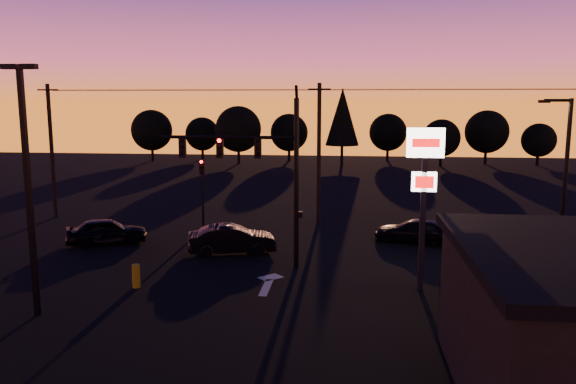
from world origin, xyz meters
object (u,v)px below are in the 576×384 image
suv_parked (481,303)px  parking_lot_light (27,175)px  car_right (414,231)px  car_left (107,231)px  bollard (136,276)px  streetlight (563,176)px  car_mid (232,239)px  pylon_sign (424,174)px  traffic_signal_mast (262,165)px  secondary_signal (202,184)px

suv_parked → parking_lot_light: bearing=-176.0°
car_right → car_left: bearing=-66.6°
bollard → car_left: (-4.35, 6.91, 0.24)m
streetlight → parking_lot_light: bearing=-158.3°
car_mid → car_right: (9.70, 3.41, -0.10)m
parking_lot_light → streetlight: 23.05m
car_left → suv_parked: bearing=-141.2°
parking_lot_light → pylon_sign: (14.50, 4.50, -0.36)m
pylon_sign → car_mid: size_ratio=1.50×
parking_lot_light → bollard: (2.48, 3.44, -4.77)m
parking_lot_light → car_right: 20.25m
suv_parked → traffic_signal_mast: bearing=146.6°
pylon_sign → bollard: (-12.02, -1.06, -4.41)m
car_left → car_right: car_left is taller
parking_lot_light → bollard: size_ratio=9.15×
parking_lot_light → pylon_sign: parking_lot_light is taller
streetlight → car_left: bearing=175.5°
traffic_signal_mast → secondary_signal: bearing=123.2°
traffic_signal_mast → car_mid: traffic_signal_mast is taller
car_left → car_right: bearing=-106.7°
secondary_signal → car_left: bearing=-136.6°
traffic_signal_mast → car_left: 10.72m
pylon_sign → suv_parked: 5.63m
suv_parked → car_right: bearing=95.3°
car_left → pylon_sign: bearing=-134.1°
traffic_signal_mast → car_right: 10.49m
streetlight → car_right: bearing=146.6°
secondary_signal → bollard: size_ratio=4.36×
traffic_signal_mast → car_mid: bearing=131.3°
parking_lot_light → streetlight: (21.41, 8.50, -0.85)m
bollard → car_mid: bearing=63.1°
car_mid → traffic_signal_mast: bearing=-154.6°
traffic_signal_mast → pylon_sign: traffic_signal_mast is taller
suv_parked → bollard: bearing=170.6°
car_right → suv_parked: bearing=21.3°
suv_parked → streetlight: bearing=54.4°
pylon_sign → bollard: bearing=-175.0°
car_left → car_mid: 7.39m
parking_lot_light → pylon_sign: 15.19m
parking_lot_light → car_left: parking_lot_light is taller
pylon_sign → car_left: 17.88m
streetlight → secondary_signal: bearing=162.4°
parking_lot_light → streetlight: parking_lot_light is taller
pylon_sign → suv_parked: pylon_sign is taller
pylon_sign → streetlight: 8.00m
car_mid → car_right: car_mid is taller
parking_lot_light → traffic_signal_mast: bearing=43.4°
car_mid → suv_parked: bearing=-142.4°
secondary_signal → car_mid: bearing=-60.8°
car_left → car_right: 17.15m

